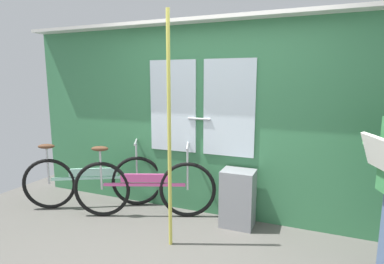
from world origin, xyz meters
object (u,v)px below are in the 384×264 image
(bicycle_leaning_behind, at_px, (93,180))
(bicycle_near_door, at_px, (144,187))
(handrail_pole, at_px, (169,133))
(trash_bin_by_wall, at_px, (238,198))

(bicycle_leaning_behind, bearing_deg, bicycle_near_door, -28.33)
(bicycle_leaning_behind, relative_size, handrail_pole, 0.69)
(trash_bin_by_wall, xyz_separation_m, handrail_pole, (-0.52, -0.65, 0.80))
(bicycle_leaning_behind, height_order, trash_bin_by_wall, bicycle_leaning_behind)
(bicycle_leaning_behind, xyz_separation_m, handrail_pole, (1.32, -0.45, 0.77))
(trash_bin_by_wall, distance_m, handrail_pole, 1.15)
(bicycle_near_door, height_order, bicycle_leaning_behind, bicycle_near_door)
(bicycle_near_door, bearing_deg, handrail_pole, -59.87)
(bicycle_near_door, distance_m, trash_bin_by_wall, 1.11)
(bicycle_near_door, bearing_deg, bicycle_leaning_behind, 158.51)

